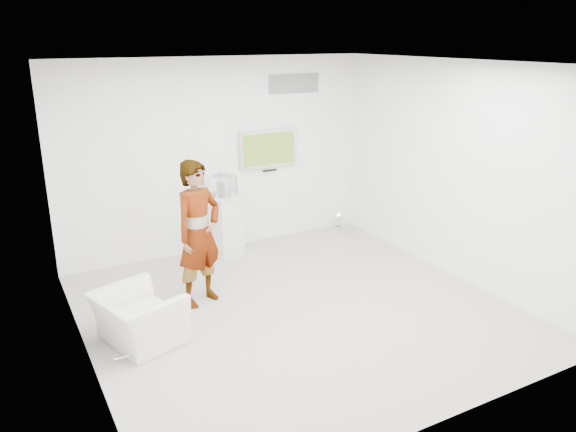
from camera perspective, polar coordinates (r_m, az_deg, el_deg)
The scene contains 10 objects.
room at distance 6.62m, azimuth 0.97°, elevation 2.19°, with size 5.01×5.01×3.00m.
tv at distance 9.10m, azimuth -2.03°, elevation 6.86°, with size 1.00×0.08×0.60m, color silver.
logo_decal at distance 9.23m, azimuth 0.63°, elevation 13.29°, with size 0.90×0.02×0.30m, color slate.
person at distance 7.09m, azimuth -9.06°, elevation -1.76°, with size 0.68×0.45×1.87m, color white.
armchair at distance 6.55m, azimuth -14.94°, elevation -9.98°, with size 0.91×0.80×0.59m, color white.
pedestal at distance 8.76m, azimuth -6.41°, elevation -0.93°, with size 0.47×0.47×0.96m, color silver.
floor_uplight at distance 10.02m, azimuth 5.16°, elevation -0.53°, with size 0.18×0.18×0.27m, color silver.
vitrine at distance 8.58m, azimuth -6.55°, elevation 3.09°, with size 0.31×0.31×0.31m, color silver.
console at distance 8.59m, azimuth -6.54°, elevation 2.78°, with size 0.05×0.16×0.21m, color silver.
wii_remote at distance 7.15m, azimuth -8.69°, elevation 4.67°, with size 0.03×0.13×0.03m, color silver.
Camera 1 is at (-3.16, -5.53, 3.29)m, focal length 35.00 mm.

